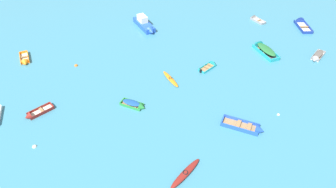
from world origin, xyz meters
The scene contains 15 objects.
rowboat_turquoise_back_row_right centered at (12.03, 33.36, 0.36)m, with size 3.05×4.69×1.34m.
kayak_maroon_near_left centered at (1.76, 14.00, 0.17)m, with size 2.79×3.32×0.36m.
rowboat_orange_far_back centered at (-17.93, 29.64, 0.17)m, with size 2.24×3.19×0.91m.
rowboat_blue_outer_right centered at (7.98, 19.18, 0.20)m, with size 4.16×2.55×1.17m.
rowboat_grey_near_right centered at (18.51, 31.74, 0.25)m, with size 2.60×2.99×0.90m.
rowboat_green_back_row_center centered at (-3.25, 22.01, 0.23)m, with size 2.85×1.85×0.89m.
rowboat_deep_blue_distant_center centered at (19.29, 41.12, 0.18)m, with size 1.79×4.33×1.39m.
rowboat_turquoise_cluster_inner centered at (5.05, 29.57, 0.13)m, with size 2.49×2.55×0.89m.
rowboat_maroon_near_camera centered at (-13.23, 20.36, 0.15)m, with size 2.65×2.63×0.88m.
kayak_orange_center centered at (0.20, 26.62, 0.15)m, with size 2.15×3.14×0.32m.
motor_launch_blue_back_row_left centered at (-3.89, 39.02, 0.53)m, with size 3.86×5.23×1.81m.
rowboat_grey_far_left centered at (12.73, 42.33, 0.14)m, with size 2.29×2.79×0.92m.
mooring_buoy_near_foreground centered at (11.12, 21.30, 0.00)m, with size 0.28×0.28×0.28m, color silver.
mooring_buoy_midfield centered at (-11.39, 29.05, 0.00)m, with size 0.41×0.41×0.41m, color orange.
mooring_buoy_central centered at (-11.67, 16.44, 0.00)m, with size 0.39×0.39×0.39m, color silver.
Camera 1 is at (0.83, 0.01, 20.53)m, focal length 31.35 mm.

